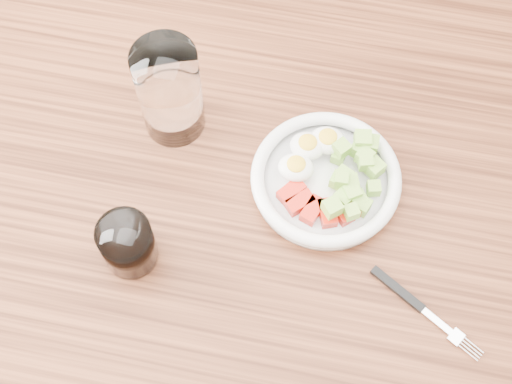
# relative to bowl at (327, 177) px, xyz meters

# --- Properties ---
(ground) EXTENTS (4.00, 4.00, 0.00)m
(ground) POSITION_rel_bowl_xyz_m (-0.08, -0.06, -0.79)
(ground) COLOR brown
(ground) RESTS_ON ground
(dining_table) EXTENTS (1.50, 0.90, 0.77)m
(dining_table) POSITION_rel_bowl_xyz_m (-0.08, -0.06, -0.12)
(dining_table) COLOR brown
(dining_table) RESTS_ON ground
(bowl) EXTENTS (0.20, 0.20, 0.05)m
(bowl) POSITION_rel_bowl_xyz_m (0.00, 0.00, 0.00)
(bowl) COLOR white
(bowl) RESTS_ON dining_table
(fork) EXTENTS (0.15, 0.10, 0.01)m
(fork) POSITION_rel_bowl_xyz_m (0.13, -0.14, -0.02)
(fork) COLOR black
(fork) RESTS_ON dining_table
(water_glass) EXTENTS (0.09, 0.09, 0.16)m
(water_glass) POSITION_rel_bowl_xyz_m (-0.23, 0.05, 0.06)
(water_glass) COLOR white
(water_glass) RESTS_ON dining_table
(coffee_glass) EXTENTS (0.07, 0.07, 0.08)m
(coffee_glass) POSITION_rel_bowl_xyz_m (-0.23, -0.15, 0.02)
(coffee_glass) COLOR white
(coffee_glass) RESTS_ON dining_table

